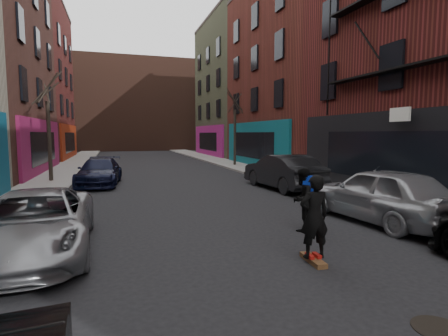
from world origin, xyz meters
TOP-DOWN VIEW (x-y plane):
  - sidewalk_left at (-6.25, 30.00)m, footprint 2.50×84.00m
  - sidewalk_right at (6.25, 30.00)m, footprint 2.50×84.00m
  - buildings_right at (13.50, 16.00)m, footprint 12.00×56.00m
  - building_far at (0.00, 56.00)m, footprint 40.00×10.00m
  - tree_left_far at (-6.20, 18.00)m, footprint 2.00×2.00m
  - tree_right_far at (6.20, 24.00)m, footprint 2.00×2.00m
  - parked_left_far at (-4.60, 5.95)m, footprint 2.45×5.02m
  - parked_left_end at (-3.69, 16.37)m, footprint 2.37×4.86m
  - parked_right_far at (4.52, 6.02)m, footprint 2.45×5.04m
  - parked_right_end at (4.60, 12.50)m, footprint 2.07×5.08m
  - skateboard at (0.89, 3.74)m, footprint 0.27×0.81m
  - skateboarder at (0.89, 3.74)m, footprint 0.65×0.45m
  - pedestrian at (1.87, 5.90)m, footprint 1.04×0.99m
  - manhole at (1.19, 1.08)m, footprint 0.80×0.80m

SIDE VIEW (x-z plane):
  - manhole at x=1.19m, z-range 0.00..0.01m
  - skateboard at x=0.89m, z-range 0.00..0.10m
  - sidewalk_left at x=-6.25m, z-range 0.00..0.13m
  - sidewalk_right at x=6.25m, z-range 0.00..0.13m
  - parked_left_end at x=-3.69m, z-range 0.00..1.36m
  - parked_left_far at x=-4.60m, z-range 0.00..1.37m
  - parked_right_end at x=4.60m, z-range 0.00..1.64m
  - parked_right_far at x=4.52m, z-range 0.00..1.66m
  - pedestrian at x=1.87m, z-range 0.01..1.70m
  - skateboarder at x=0.89m, z-range 0.10..1.80m
  - tree_left_far at x=-6.20m, z-range 0.13..6.63m
  - tree_right_far at x=6.20m, z-range 0.13..6.93m
  - building_far at x=0.00m, z-range 0.00..14.00m
  - buildings_right at x=13.50m, z-range 0.00..16.00m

